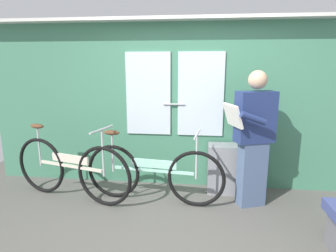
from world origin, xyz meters
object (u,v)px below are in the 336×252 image
Objects in this scene: passenger_reading_newspaper at (253,137)px; trash_bin_by_wall at (223,169)px; bicycle_near_door at (70,169)px; bicycle_leaning_behind at (153,173)px.

trash_bin_by_wall is at bearing -66.42° from passenger_reading_newspaper.
bicycle_near_door is at bearing -17.10° from passenger_reading_newspaper.
bicycle_leaning_behind is at bearing 17.29° from bicycle_near_door.
bicycle_leaning_behind is at bearing -156.62° from trash_bin_by_wall.
bicycle_near_door is 1.04× the size of passenger_reading_newspaper.
passenger_reading_newspaper is (1.17, 0.06, 0.47)m from bicycle_leaning_behind.
trash_bin_by_wall is (-0.30, 0.32, -0.52)m from passenger_reading_newspaper.
bicycle_near_door is at bearing -167.73° from trash_bin_by_wall.
passenger_reading_newspaper reaches higher than trash_bin_by_wall.
trash_bin_by_wall is at bearing 27.57° from bicycle_near_door.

